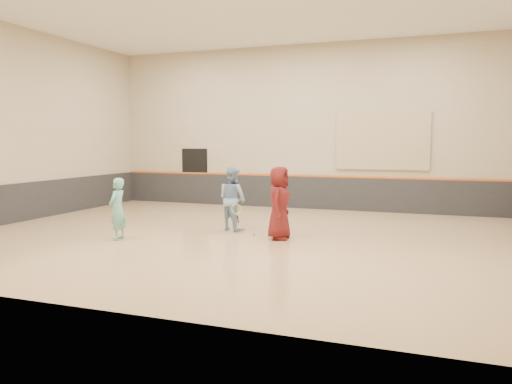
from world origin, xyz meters
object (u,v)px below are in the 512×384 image
(young_man, at_px, (279,203))
(spare_racket, at_px, (230,216))
(girl, at_px, (117,209))
(instructor, at_px, (232,199))

(young_man, height_order, spare_racket, young_man)
(girl, relative_size, young_man, 0.85)
(girl, distance_m, spare_racket, 4.86)
(instructor, relative_size, spare_racket, 2.80)
(young_man, bearing_deg, girl, 107.04)
(girl, xyz_separation_m, spare_racket, (1.12, 4.67, -0.77))
(instructor, xyz_separation_m, spare_racket, (-1.07, 2.38, -0.87))
(girl, bearing_deg, instructor, 130.92)
(instructor, bearing_deg, young_man, 177.80)
(young_man, bearing_deg, instructor, 59.33)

